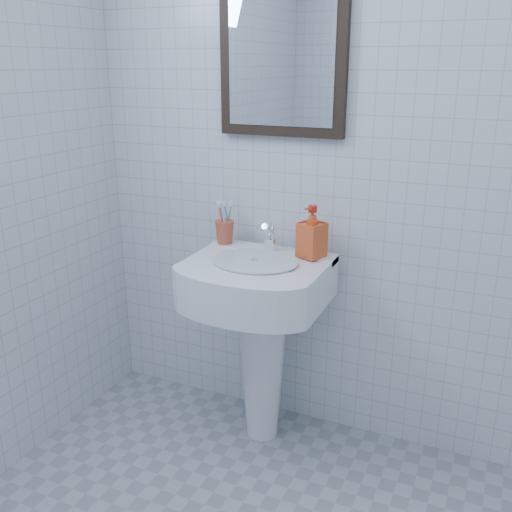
% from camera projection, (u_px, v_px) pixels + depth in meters
% --- Properties ---
extents(wall_back, '(2.20, 0.02, 2.50)m').
position_uv_depth(wall_back, '(355.00, 137.00, 2.11)').
color(wall_back, silver).
rests_on(wall_back, ground).
extents(washbasin, '(0.53, 0.38, 0.81)m').
position_uv_depth(washbasin, '(260.00, 320.00, 2.26)').
color(washbasin, white).
rests_on(washbasin, ground).
extents(faucet, '(0.05, 0.11, 0.13)m').
position_uv_depth(faucet, '(270.00, 239.00, 2.24)').
color(faucet, white).
rests_on(faucet, washbasin).
extents(toothbrush_cup, '(0.09, 0.09, 0.09)m').
position_uv_depth(toothbrush_cup, '(225.00, 232.00, 2.34)').
color(toothbrush_cup, '#B6472F').
rests_on(toothbrush_cup, washbasin).
extents(soap_dispenser, '(0.12, 0.12, 0.20)m').
position_uv_depth(soap_dispenser, '(312.00, 232.00, 2.16)').
color(soap_dispenser, '#DF4715').
rests_on(soap_dispenser, washbasin).
extents(wall_mirror, '(0.50, 0.04, 0.62)m').
position_uv_depth(wall_mirror, '(282.00, 51.00, 2.11)').
color(wall_mirror, black).
rests_on(wall_mirror, wall_back).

